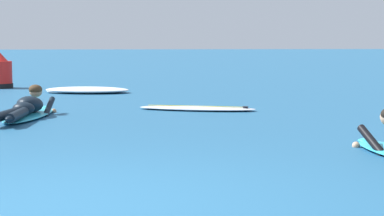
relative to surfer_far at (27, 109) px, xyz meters
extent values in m
plane|color=#235B84|center=(1.12, 4.14, -0.14)|extent=(120.00, 120.00, 0.00)
ellipsoid|color=#2DB2D1|center=(4.39, -3.12, -0.09)|extent=(0.24, 0.23, 0.06)
cylinder|color=black|center=(4.26, -3.67, -0.02)|extent=(0.18, 0.56, 0.32)
sphere|color=tan|center=(4.20, -3.31, -0.12)|extent=(0.09, 0.09, 0.09)
ellipsoid|color=#2DB2D1|center=(0.01, 0.12, -0.10)|extent=(0.81, 2.32, 0.07)
ellipsoid|color=#2DB2D1|center=(0.15, 1.19, -0.09)|extent=(0.22, 0.22, 0.06)
ellipsoid|color=black|center=(0.02, 0.17, 0.06)|extent=(0.47, 0.67, 0.34)
ellipsoid|color=black|center=(-0.02, -0.20, 0.03)|extent=(0.37, 0.32, 0.20)
cylinder|color=black|center=(-0.18, -0.80, 0.00)|extent=(0.31, 0.94, 0.14)
cylinder|color=black|center=(-0.02, -0.82, 0.00)|extent=(0.20, 0.93, 0.14)
ellipsoid|color=black|center=(-0.05, -1.28, 0.00)|extent=(0.13, 0.23, 0.08)
cylinder|color=black|center=(-0.15, 0.54, -0.02)|extent=(0.16, 0.56, 0.32)
sphere|color=tan|center=(-0.11, 0.90, -0.12)|extent=(0.09, 0.09, 0.09)
cylinder|color=black|center=(0.28, 0.46, -0.02)|extent=(0.16, 0.56, 0.32)
sphere|color=tan|center=(0.32, 0.81, -0.12)|extent=(0.09, 0.09, 0.09)
sphere|color=tan|center=(0.07, 0.54, 0.25)|extent=(0.21, 0.21, 0.21)
ellipsoid|color=#47331E|center=(0.06, 0.52, 0.28)|extent=(0.24, 0.23, 0.16)
ellipsoid|color=silver|center=(2.76, 0.96, -0.10)|extent=(2.13, 1.16, 0.07)
cube|color=yellow|center=(2.76, 0.96, -0.06)|extent=(1.68, 0.55, 0.01)
cone|color=black|center=(3.57, 0.71, -0.13)|extent=(0.13, 0.13, 0.16)
ellipsoid|color=white|center=(0.62, 5.01, -0.07)|extent=(2.09, 1.39, 0.14)
ellipsoid|color=white|center=(1.12, 5.06, -0.09)|extent=(0.86, 0.81, 0.09)
ellipsoid|color=white|center=(0.03, 5.02, -0.10)|extent=(0.85, 0.76, 0.07)
cylinder|color=red|center=(-1.65, 6.69, 0.20)|extent=(0.62, 0.62, 0.67)
cylinder|color=black|center=(-1.65, 6.69, -0.08)|extent=(0.65, 0.65, 0.12)
camera|label=1|loc=(1.65, -11.11, 1.12)|focal=65.75mm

